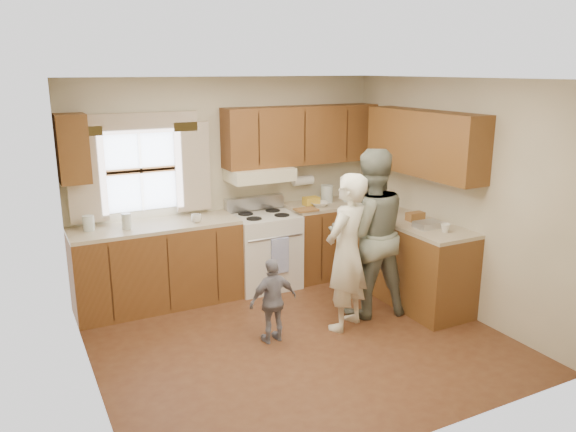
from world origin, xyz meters
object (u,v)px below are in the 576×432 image
woman_right (369,233)px  stove (264,249)px  woman_left (347,252)px  child (273,301)px

woman_right → stove: bearing=-51.1°
stove → woman_left: size_ratio=0.66×
woman_right → child: size_ratio=2.13×
woman_left → woman_right: woman_right is taller
woman_left → stove: bearing=-106.4°
stove → woman_right: size_ratio=0.59×
woman_right → child: 1.29m
stove → child: 1.46m
woman_right → child: (-1.19, -0.14, -0.48)m
stove → woman_left: bearing=-79.4°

